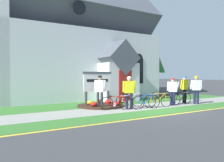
% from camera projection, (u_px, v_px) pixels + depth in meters
% --- Properties ---
extents(ground, '(140.00, 140.00, 0.00)m').
position_uv_depth(ground, '(117.00, 102.00, 14.58)').
color(ground, '#3D3D3F').
extents(sidewalk_slab, '(32.00, 2.10, 0.01)m').
position_uv_depth(sidewalk_slab, '(109.00, 110.00, 11.35)').
color(sidewalk_slab, '#99968E').
rests_on(sidewalk_slab, ground).
extents(grass_verge, '(32.00, 1.41, 0.01)m').
position_uv_depth(grass_verge, '(129.00, 115.00, 9.86)').
color(grass_verge, '#38722D').
rests_on(grass_verge, ground).
extents(church_lawn, '(24.00, 2.80, 0.01)m').
position_uv_depth(church_lawn, '(89.00, 105.00, 13.44)').
color(church_lawn, '#38722D').
rests_on(church_lawn, ground).
extents(curb_paint_stripe, '(28.00, 0.16, 0.01)m').
position_uv_depth(curb_paint_stripe, '(142.00, 118.00, 9.13)').
color(curb_paint_stripe, yellow).
rests_on(curb_paint_stripe, ground).
extents(church_building, '(14.61, 12.52, 13.51)m').
position_uv_depth(church_building, '(52.00, 39.00, 18.64)').
color(church_building, silver).
rests_on(church_building, ground).
extents(church_sign, '(1.81, 0.21, 1.98)m').
position_uv_depth(church_sign, '(97.00, 83.00, 12.92)').
color(church_sign, '#474C56').
rests_on(church_sign, ground).
extents(flower_bed, '(2.61, 2.61, 0.34)m').
position_uv_depth(flower_bed, '(101.00, 105.00, 12.61)').
color(flower_bed, '#382319').
rests_on(flower_bed, ground).
extents(bicycle_red, '(1.61, 0.65, 0.76)m').
position_uv_depth(bicycle_red, '(116.00, 103.00, 11.37)').
color(bicycle_red, black).
rests_on(bicycle_red, ground).
extents(bicycle_yellow, '(1.76, 0.35, 0.84)m').
position_uv_depth(bicycle_yellow, '(158.00, 101.00, 12.30)').
color(bicycle_yellow, black).
rests_on(bicycle_yellow, ground).
extents(bicycle_orange, '(1.65, 0.37, 0.77)m').
position_uv_depth(bicycle_orange, '(130.00, 101.00, 12.37)').
color(bicycle_orange, black).
rests_on(bicycle_orange, ground).
extents(bicycle_black, '(1.71, 0.11, 0.78)m').
position_uv_depth(bicycle_black, '(182.00, 99.00, 13.45)').
color(bicycle_black, black).
rests_on(bicycle_black, ground).
extents(bicycle_white, '(1.71, 0.25, 0.80)m').
position_uv_depth(bicycle_white, '(146.00, 102.00, 11.71)').
color(bicycle_white, black).
rests_on(bicycle_white, ground).
extents(cyclist_in_green_jersey, '(0.68, 0.31, 1.73)m').
position_uv_depth(cyclist_in_green_jersey, '(184.00, 87.00, 14.29)').
color(cyclist_in_green_jersey, black).
rests_on(cyclist_in_green_jersey, ground).
extents(cyclist_in_red_jersey, '(0.46, 0.69, 1.78)m').
position_uv_depth(cyclist_in_red_jersey, '(100.00, 89.00, 11.92)').
color(cyclist_in_red_jersey, '#2D2D33').
rests_on(cyclist_in_red_jersey, ground).
extents(cyclist_in_white_jersey, '(0.53, 0.51, 1.73)m').
position_uv_depth(cyclist_in_white_jersey, '(196.00, 88.00, 13.60)').
color(cyclist_in_white_jersey, '#191E38').
rests_on(cyclist_in_white_jersey, ground).
extents(cyclist_in_yellow_jersey, '(0.60, 0.43, 1.72)m').
position_uv_depth(cyclist_in_yellow_jersey, '(129.00, 90.00, 11.54)').
color(cyclist_in_yellow_jersey, '#191E38').
rests_on(cyclist_in_yellow_jersey, ground).
extents(cyclist_in_orange_jersey, '(0.45, 0.65, 1.63)m').
position_uv_depth(cyclist_in_orange_jersey, '(173.00, 89.00, 13.03)').
color(cyclist_in_orange_jersey, '#191E38').
rests_on(cyclist_in_orange_jersey, ground).
extents(roadside_conifer, '(3.64, 3.64, 6.87)m').
position_uv_depth(roadside_conifer, '(147.00, 49.00, 22.65)').
color(roadside_conifer, '#4C3823').
rests_on(roadside_conifer, ground).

